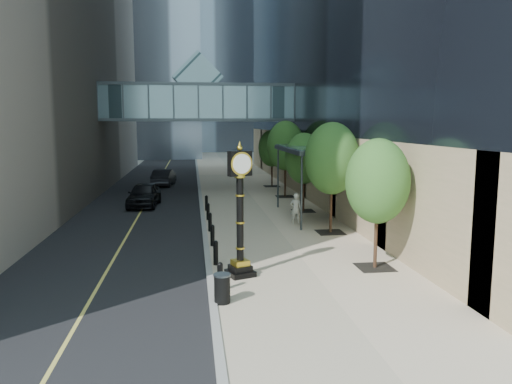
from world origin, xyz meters
TOP-DOWN VIEW (x-y plane):
  - ground at (0.00, 0.00)m, footprint 320.00×320.00m
  - road at (-7.00, 40.00)m, footprint 8.00×180.00m
  - sidewalk at (1.00, 40.00)m, footprint 8.00×180.00m
  - curb at (-3.00, 40.00)m, footprint 0.25×180.00m
  - distant_tower_c at (-6.00, 120.00)m, footprint 22.00×22.00m
  - skywalk at (-3.00, 28.00)m, footprint 17.00×4.20m
  - entrance_canopy at (3.48, 14.00)m, footprint 3.00×8.00m
  - bollard_row at (-2.70, 9.00)m, footprint 0.20×16.20m
  - street_trees at (3.60, 16.07)m, footprint 2.88×28.51m
  - street_clock at (-1.85, 2.62)m, footprint 1.19×1.19m
  - trash_bin at (-2.70, -0.17)m, footprint 0.68×0.68m
  - pedestrian at (2.23, 11.89)m, footprint 0.69×0.49m
  - car_near at (-6.97, 19.54)m, footprint 2.30×4.98m
  - car_far at (-6.23, 31.27)m, footprint 2.18×4.83m

SIDE VIEW (x-z plane):
  - ground at x=0.00m, z-range 0.00..0.00m
  - road at x=-7.00m, z-range 0.00..0.02m
  - sidewalk at x=1.00m, z-range 0.00..0.06m
  - curb at x=-3.00m, z-range 0.00..0.07m
  - bollard_row at x=-2.70m, z-range 0.06..0.96m
  - trash_bin at x=-2.70m, z-range 0.06..0.96m
  - car_far at x=-6.23m, z-range 0.02..1.56m
  - car_near at x=-6.97m, z-range 0.02..1.67m
  - pedestrian at x=2.23m, z-range 0.06..1.85m
  - street_clock at x=-1.85m, z-range -0.27..4.67m
  - street_trees at x=3.60m, z-range 0.80..6.73m
  - entrance_canopy at x=3.48m, z-range 2.00..6.38m
  - skywalk at x=-3.00m, z-range 4.81..10.61m
  - distant_tower_c at x=-6.00m, z-range 0.00..65.00m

